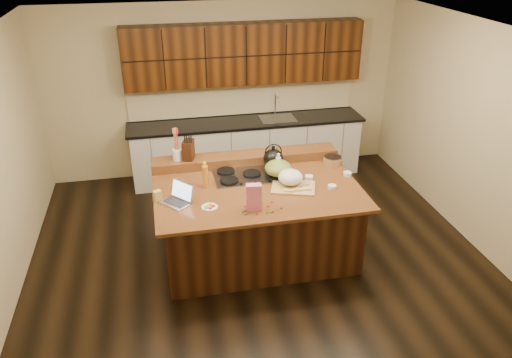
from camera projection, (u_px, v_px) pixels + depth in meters
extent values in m
cube|color=black|center=(257.00, 252.00, 6.27)|extent=(5.50, 5.00, 0.01)
cube|color=silver|center=(257.00, 31.00, 5.04)|extent=(5.50, 5.00, 0.01)
cube|color=tan|center=(224.00, 90.00, 7.84)|extent=(5.50, 0.01, 2.70)
cube|color=tan|center=(332.00, 296.00, 3.47)|extent=(5.50, 0.01, 2.70)
cube|color=tan|center=(474.00, 135.00, 6.17)|extent=(0.01, 5.00, 2.70)
cube|color=black|center=(257.00, 222.00, 6.07)|extent=(2.22, 1.42, 0.88)
cube|color=black|center=(257.00, 188.00, 5.86)|extent=(2.40, 1.60, 0.04)
cube|color=black|center=(246.00, 158.00, 6.44)|extent=(2.40, 0.30, 0.12)
cube|color=gray|center=(252.00, 175.00, 6.11)|extent=(0.92, 0.52, 0.02)
cylinder|color=black|center=(226.00, 171.00, 6.16)|extent=(0.22, 0.22, 0.03)
cylinder|color=black|center=(273.00, 167.00, 6.27)|extent=(0.22, 0.22, 0.03)
cylinder|color=black|center=(229.00, 181.00, 5.93)|extent=(0.22, 0.22, 0.03)
cylinder|color=black|center=(278.00, 176.00, 6.04)|extent=(0.22, 0.22, 0.03)
cylinder|color=black|center=(252.00, 174.00, 6.10)|extent=(0.22, 0.22, 0.03)
cube|color=silver|center=(247.00, 149.00, 8.01)|extent=(3.60, 0.62, 0.90)
cube|color=black|center=(247.00, 122.00, 7.80)|extent=(3.70, 0.66, 0.04)
cube|color=gray|center=(278.00, 119.00, 7.89)|extent=(0.55, 0.42, 0.01)
cylinder|color=gray|center=(275.00, 104.00, 7.96)|extent=(0.02, 0.02, 0.36)
cube|color=black|center=(244.00, 54.00, 7.47)|extent=(3.60, 0.34, 0.90)
cube|color=tan|center=(243.00, 99.00, 7.94)|extent=(3.60, 0.03, 0.50)
ellipsoid|color=black|center=(273.00, 158.00, 6.21)|extent=(0.33, 0.33, 0.22)
ellipsoid|color=olive|center=(278.00, 168.00, 5.99)|extent=(0.42, 0.42, 0.18)
cube|color=#B7B7BC|center=(176.00, 203.00, 5.50)|extent=(0.37, 0.39, 0.01)
cube|color=black|center=(176.00, 202.00, 5.49)|extent=(0.27, 0.29, 0.00)
cube|color=#B7B7BC|center=(182.00, 190.00, 5.52)|extent=(0.26, 0.29, 0.21)
cube|color=silver|center=(182.00, 190.00, 5.52)|extent=(0.23, 0.25, 0.18)
cylinder|color=#C17622|center=(205.00, 177.00, 5.79)|extent=(0.09, 0.09, 0.27)
cylinder|color=silver|center=(278.00, 167.00, 6.05)|extent=(0.08, 0.08, 0.25)
cube|color=tan|center=(293.00, 187.00, 5.82)|extent=(0.59, 0.51, 0.02)
ellipsoid|color=white|center=(290.00, 177.00, 5.83)|extent=(0.29, 0.29, 0.18)
cube|color=#EDD872|center=(289.00, 191.00, 5.68)|extent=(0.11, 0.03, 0.03)
cube|color=#EDD872|center=(298.00, 190.00, 5.70)|extent=(0.11, 0.03, 0.03)
cube|color=#EDD872|center=(307.00, 189.00, 5.73)|extent=(0.11, 0.03, 0.03)
cylinder|color=gray|center=(303.00, 186.00, 5.81)|extent=(0.19, 0.08, 0.01)
cylinder|color=white|center=(347.00, 174.00, 6.11)|extent=(0.11, 0.11, 0.04)
cylinder|color=white|center=(332.00, 187.00, 5.80)|extent=(0.10, 0.10, 0.04)
cylinder|color=white|center=(309.00, 178.00, 6.02)|extent=(0.10, 0.10, 0.04)
cylinder|color=#996B3F|center=(332.00, 161.00, 6.39)|extent=(0.32, 0.32, 0.09)
cone|color=silver|center=(307.00, 188.00, 5.75)|extent=(0.09, 0.09, 0.07)
cube|color=pink|center=(254.00, 197.00, 5.31)|extent=(0.17, 0.11, 0.30)
cylinder|color=white|center=(210.00, 207.00, 5.42)|extent=(0.23, 0.23, 0.01)
cube|color=#BB9642|center=(157.00, 196.00, 5.53)|extent=(0.11, 0.09, 0.13)
cylinder|color=white|center=(177.00, 155.00, 6.22)|extent=(0.15, 0.15, 0.14)
cube|color=black|center=(188.00, 150.00, 6.22)|extent=(0.18, 0.23, 0.24)
ellipsoid|color=red|center=(262.00, 203.00, 5.49)|extent=(0.02, 0.02, 0.02)
ellipsoid|color=#198C26|center=(267.00, 213.00, 5.31)|extent=(0.02, 0.02, 0.02)
ellipsoid|color=red|center=(245.00, 206.00, 5.44)|extent=(0.02, 0.02, 0.02)
ellipsoid|color=#198C26|center=(243.00, 212.00, 5.33)|extent=(0.02, 0.02, 0.02)
ellipsoid|color=red|center=(246.00, 210.00, 5.36)|extent=(0.02, 0.02, 0.02)
ellipsoid|color=#198C26|center=(271.00, 212.00, 5.31)|extent=(0.02, 0.02, 0.02)
ellipsoid|color=red|center=(273.00, 212.00, 5.33)|extent=(0.02, 0.02, 0.02)
ellipsoid|color=#198C26|center=(281.00, 208.00, 5.40)|extent=(0.02, 0.02, 0.02)
ellipsoid|color=red|center=(272.00, 202.00, 5.52)|extent=(0.02, 0.02, 0.02)
ellipsoid|color=#198C26|center=(245.00, 214.00, 5.28)|extent=(0.02, 0.02, 0.02)
ellipsoid|color=red|center=(268.00, 206.00, 5.43)|extent=(0.02, 0.02, 0.02)
ellipsoid|color=#198C26|center=(251.00, 208.00, 5.40)|extent=(0.02, 0.02, 0.02)
ellipsoid|color=red|center=(257.00, 214.00, 5.29)|extent=(0.02, 0.02, 0.02)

